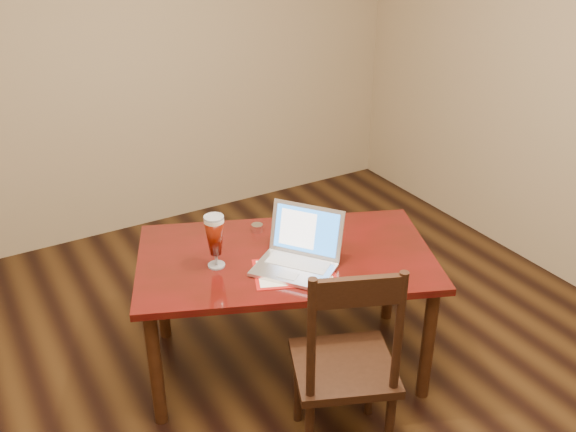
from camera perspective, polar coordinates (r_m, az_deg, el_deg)
room_shell at (r=2.12m, az=0.96°, el=13.27°), size 4.51×5.01×2.71m
dining_table at (r=3.16m, az=-0.35°, el=-4.60°), size 1.63×1.29×0.94m
dining_chair at (r=2.79m, az=5.15°, el=-13.15°), size 0.55×0.54×1.00m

